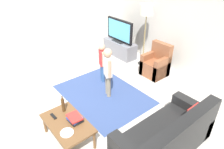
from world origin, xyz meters
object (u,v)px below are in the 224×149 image
Objects in this scene: armchair at (156,65)px; coffee_table at (67,124)px; book_stack at (75,118)px; plate at (67,133)px; floor_lamp at (147,13)px; child_near_tv at (102,59)px; couch at (168,139)px; tv_stand at (120,48)px; tv_remote at (53,116)px; child_center at (108,68)px; tv at (120,31)px; bottle at (63,105)px.

coffee_table is (0.56, -3.04, 0.07)m from armchair.
book_stack reaches higher than plate.
child_near_tv is (0.01, -1.55, -0.91)m from floor_lamp.
couch is 2.58m from child_near_tv.
floor_lamp is (0.90, 0.15, 1.30)m from tv_stand.
tv_remote is at bearing 180.00° from plate.
couch reaches higher than coffee_table.
armchair reaches higher than tv_stand.
couch is 1.80× the size of coffee_table.
floor_lamp is 2.10m from child_center.
tv is (0.00, -0.02, 0.60)m from tv_stand.
tv_stand is 3.60× the size of bottle.
armchair is at bearing 92.72° from tv_remote.
armchair is at bearing -1.42° from tv_stand.
couch is 1.50× the size of child_center.
child_near_tv reaches higher than tv_stand.
tv_stand is at bearing 124.84° from coffee_table.
coffee_table is 0.31m from tv_remote.
book_stack is (2.19, -2.95, 0.22)m from tv_stand.
tv_stand is at bearing 178.58° from armchair.
child_center reaches higher than child_near_tv.
tv is 1.68m from armchair.
tv_remote is at bearing -84.81° from bottle.
floor_lamp is 3.83m from plate.
tv_stand is 3.99m from plate.
tv is at bearing 125.02° from coffee_table.
child_center is 7.06× the size of tv_remote.
armchair is 3.09m from coffee_table.
child_near_tv reaches higher than couch.
child_near_tv is (0.92, -1.40, 0.39)m from tv_stand.
child_near_tv is 2.05m from tv_remote.
tv is 0.92× the size of child_center.
child_center reaches higher than plate.
child_center is 1.47m from book_stack.
armchair is 2.70× the size of bottle.
floor_lamp is at bearing 103.70° from tv_remote.
book_stack is at bearing 5.11° from bottle.
tv is 3.68m from book_stack.
child_near_tv reaches higher than bottle.
tv_stand is 3.52m from bottle.
floor_lamp is (-2.52, 2.07, 1.25)m from couch.
tv_stand is 1.14× the size of child_near_tv.
tv is at bearing 118.10° from tv_remote.
child_near_tv is (-0.67, -1.36, 0.34)m from armchair.
tv_remote is at bearing -76.83° from child_center.
armchair is 5.29× the size of tv_remote.
child_center reaches higher than coffee_table.
coffee_table is at bearing 20.91° from tv_remote.
child_near_tv is 2.02m from book_stack.
plate is (0.22, -0.12, 0.06)m from coffee_table.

